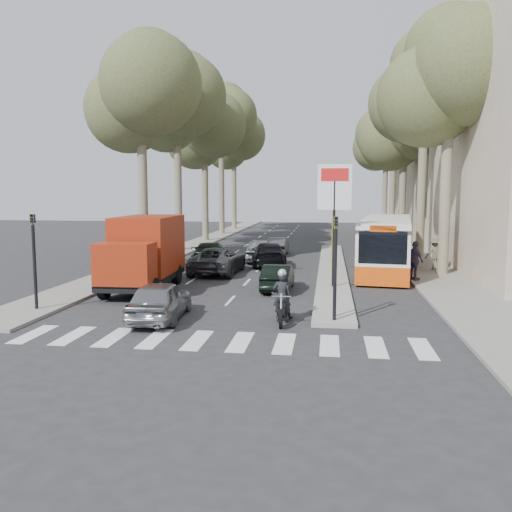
# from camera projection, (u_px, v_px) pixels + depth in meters

# --- Properties ---
(ground) EXTENTS (120.00, 120.00, 0.00)m
(ground) POSITION_uv_depth(u_px,v_px,m) (245.00, 312.00, 19.92)
(ground) COLOR #28282B
(ground) RESTS_ON ground
(sidewalk_right) EXTENTS (3.20, 70.00, 0.12)m
(sidewalk_right) POSITION_uv_depth(u_px,v_px,m) (399.00, 246.00, 43.38)
(sidewalk_right) COLOR gray
(sidewalk_right) RESTS_ON ground
(median_left) EXTENTS (2.40, 64.00, 0.12)m
(median_left) POSITION_uv_depth(u_px,v_px,m) (205.00, 241.00, 48.53)
(median_left) COLOR gray
(median_left) RESTS_ON ground
(traffic_island) EXTENTS (1.50, 26.00, 0.16)m
(traffic_island) POSITION_uv_depth(u_px,v_px,m) (332.00, 269.00, 30.30)
(traffic_island) COLOR gray
(traffic_island) RESTS_ON ground
(building_far) EXTENTS (11.00, 20.00, 16.00)m
(building_far) POSITION_uv_depth(u_px,v_px,m) (465.00, 153.00, 50.39)
(building_far) COLOR #B7A88E
(building_far) RESTS_ON ground
(billboard) EXTENTS (1.50, 12.10, 5.60)m
(billboard) POSITION_uv_depth(u_px,v_px,m) (334.00, 208.00, 23.97)
(billboard) COLOR yellow
(billboard) RESTS_ON ground
(traffic_light_island) EXTENTS (0.16, 0.41, 3.60)m
(traffic_light_island) POSITION_uv_depth(u_px,v_px,m) (335.00, 250.00, 17.72)
(traffic_light_island) COLOR black
(traffic_light_island) RESTS_ON ground
(traffic_light_left) EXTENTS (0.16, 0.41, 3.60)m
(traffic_light_left) POSITION_uv_depth(u_px,v_px,m) (34.00, 245.00, 19.65)
(traffic_light_left) COLOR black
(traffic_light_left) RESTS_ON ground
(tree_l_a) EXTENTS (7.40, 7.20, 14.10)m
(tree_l_a) POSITION_uv_depth(u_px,v_px,m) (143.00, 89.00, 31.66)
(tree_l_a) COLOR #6B604C
(tree_l_a) RESTS_ON ground
(tree_l_b) EXTENTS (7.40, 7.20, 14.88)m
(tree_l_b) POSITION_uv_depth(u_px,v_px,m) (179.00, 100.00, 39.47)
(tree_l_b) COLOR #6B604C
(tree_l_b) RESTS_ON ground
(tree_l_c) EXTENTS (7.40, 7.20, 13.71)m
(tree_l_c) POSITION_uv_depth(u_px,v_px,m) (206.00, 127.00, 47.43)
(tree_l_c) COLOR #6B604C
(tree_l_c) RESTS_ON ground
(tree_l_d) EXTENTS (7.40, 7.20, 15.66)m
(tree_l_d) POSITION_uv_depth(u_px,v_px,m) (223.00, 119.00, 55.12)
(tree_l_d) COLOR #6B604C
(tree_l_d) RESTS_ON ground
(tree_l_e) EXTENTS (7.40, 7.20, 14.49)m
(tree_l_e) POSITION_uv_depth(u_px,v_px,m) (235.00, 137.00, 63.13)
(tree_l_e) COLOR #6B604C
(tree_l_e) RESTS_ON ground
(tree_r_a) EXTENTS (7.40, 7.20, 14.10)m
(tree_r_a) POSITION_uv_depth(u_px,v_px,m) (452.00, 73.00, 27.44)
(tree_r_a) COLOR #6B604C
(tree_r_a) RESTS_ON ground
(tree_r_b) EXTENTS (7.40, 7.20, 15.27)m
(tree_r_b) POSITION_uv_depth(u_px,v_px,m) (427.00, 83.00, 35.18)
(tree_r_b) COLOR #6B604C
(tree_r_b) RESTS_ON ground
(tree_r_c) EXTENTS (7.40, 7.20, 13.32)m
(tree_r_c) POSITION_uv_depth(u_px,v_px,m) (406.00, 125.00, 43.28)
(tree_r_c) COLOR #6B604C
(tree_r_c) RESTS_ON ground
(tree_r_d) EXTENTS (7.40, 7.20, 14.88)m
(tree_r_d) POSITION_uv_depth(u_px,v_px,m) (396.00, 121.00, 50.98)
(tree_r_d) COLOR #6B604C
(tree_r_d) RESTS_ON ground
(tree_r_e) EXTENTS (7.40, 7.20, 14.10)m
(tree_r_e) POSITION_uv_depth(u_px,v_px,m) (388.00, 137.00, 58.92)
(tree_r_e) COLOR #6B604C
(tree_r_e) RESTS_ON ground
(silver_hatchback) EXTENTS (1.85, 4.12, 1.38)m
(silver_hatchback) POSITION_uv_depth(u_px,v_px,m) (160.00, 300.00, 18.62)
(silver_hatchback) COLOR gray
(silver_hatchback) RESTS_ON ground
(dark_hatchback) EXTENTS (1.27, 3.57, 1.17)m
(dark_hatchback) POSITION_uv_depth(u_px,v_px,m) (278.00, 277.00, 24.27)
(dark_hatchback) COLOR black
(dark_hatchback) RESTS_ON ground
(queue_car_a) EXTENTS (2.54, 5.17, 1.41)m
(queue_car_a) POSITION_uv_depth(u_px,v_px,m) (218.00, 260.00, 29.32)
(queue_car_a) COLOR #4A4C51
(queue_car_a) RESTS_ON ground
(queue_car_b) EXTENTS (2.61, 5.10, 1.42)m
(queue_car_b) POSITION_uv_depth(u_px,v_px,m) (269.00, 254.00, 32.19)
(queue_car_b) COLOR black
(queue_car_b) RESTS_ON ground
(queue_car_c) EXTENTS (2.04, 4.42, 1.47)m
(queue_car_c) POSITION_uv_depth(u_px,v_px,m) (259.00, 250.00, 34.30)
(queue_car_c) COLOR #A4A6AC
(queue_car_c) RESTS_ON ground
(queue_car_d) EXTENTS (1.36, 3.75, 1.23)m
(queue_car_d) POSITION_uv_depth(u_px,v_px,m) (278.00, 246.00, 37.99)
(queue_car_d) COLOR #515559
(queue_car_d) RESTS_ON ground
(queue_car_e) EXTENTS (2.56, 5.07, 1.41)m
(queue_car_e) POSITION_uv_depth(u_px,v_px,m) (210.00, 254.00, 32.46)
(queue_car_e) COLOR black
(queue_car_e) RESTS_ON ground
(red_truck) EXTENTS (2.53, 6.23, 3.29)m
(red_truck) POSITION_uv_depth(u_px,v_px,m) (145.00, 251.00, 24.24)
(red_truck) COLOR black
(red_truck) RESTS_ON ground
(city_bus) EXTENTS (3.93, 11.53, 2.98)m
(city_bus) POSITION_uv_depth(u_px,v_px,m) (386.00, 243.00, 29.91)
(city_bus) COLOR #DF4D0C
(city_bus) RESTS_ON ground
(motorcycle) EXTENTS (0.79, 2.16, 1.84)m
(motorcycle) POSITION_uv_depth(u_px,v_px,m) (282.00, 297.00, 18.37)
(motorcycle) COLOR black
(motorcycle) RESTS_ON ground
(pedestrian_near) EXTENTS (1.02, 1.25, 1.91)m
(pedestrian_near) POSITION_uv_depth(u_px,v_px,m) (415.00, 261.00, 26.26)
(pedestrian_near) COLOR #3B3149
(pedestrian_near) RESTS_ON sidewalk_right
(pedestrian_far) EXTENTS (1.13, 0.52, 1.73)m
(pedestrian_far) POSITION_uv_depth(u_px,v_px,m) (435.00, 254.00, 29.94)
(pedestrian_far) COLOR brown
(pedestrian_far) RESTS_ON sidewalk_right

